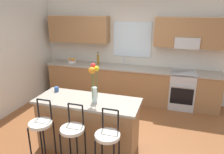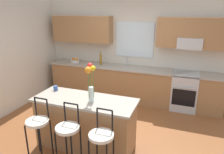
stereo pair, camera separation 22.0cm
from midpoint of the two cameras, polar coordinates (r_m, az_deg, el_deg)
ground_plane at (r=4.41m, az=0.26°, el=-14.74°), size 14.00×14.00×0.00m
wall_left at (r=5.48m, az=-24.69°, el=5.47°), size 0.12×4.60×2.70m
back_wall_assembly at (r=5.68m, az=7.49°, el=8.97°), size 5.60×0.50×2.70m
counter_run at (r=5.67m, az=6.13°, el=-1.87°), size 4.56×0.64×0.92m
sink_faucet at (r=5.68m, az=5.10°, el=4.44°), size 0.02×0.13×0.23m
oven_range at (r=5.51m, az=20.05°, el=-3.59°), size 0.60×0.64×0.92m
kitchen_island at (r=3.83m, az=-5.53°, el=-12.25°), size 1.78×0.70×0.92m
bar_stool_near at (r=3.60m, az=-17.73°, el=-12.10°), size 0.36×0.36×1.04m
bar_stool_middle at (r=3.32m, az=-9.93°, el=-14.18°), size 0.36×0.36×1.04m
bar_stool_far at (r=3.11m, az=-0.75°, el=-16.27°), size 0.36×0.36×1.04m
flower_vase at (r=3.38m, az=-4.01°, el=-1.10°), size 0.15×0.18×0.65m
mug_ceramic at (r=4.07m, az=-13.52°, el=-2.96°), size 0.08×0.08×0.09m
fruit_bowl_oranges at (r=6.12m, az=-8.94°, el=4.36°), size 0.24×0.24×0.13m
bottle_olive_oil at (r=5.76m, az=-1.99°, el=4.77°), size 0.06×0.06×0.36m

